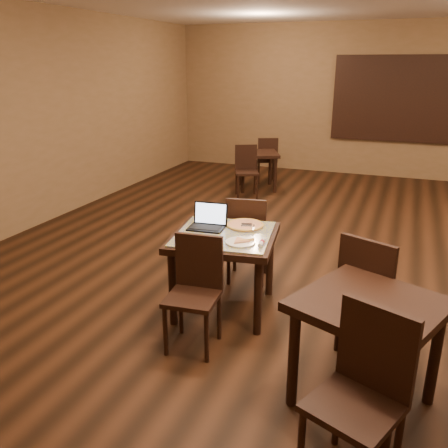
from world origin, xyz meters
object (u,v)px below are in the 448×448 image
at_px(other_table_b_chair_near, 246,168).
at_px(other_table_b, 257,159).
at_px(other_table_b_chair_far, 267,157).
at_px(other_table_c_chair_far, 370,290).
at_px(pizza_pan, 245,226).
at_px(other_table_c_chair_near, 363,387).
at_px(other_table_c, 369,319).
at_px(laptop, 208,221).
at_px(tiled_table, 224,244).
at_px(chair_main_near, 196,285).
at_px(chair_main_far, 247,235).

bearing_deg(other_table_b_chair_near, other_table_b, 61.48).
bearing_deg(other_table_b_chair_far, other_table_b_chair_near, 61.48).
bearing_deg(other_table_c_chair_far, pizza_pan, -1.57).
distance_m(other_table_b_chair_near, other_table_c_chair_far, 4.87).
relative_size(other_table_b_chair_near, other_table_c_chair_near, 0.86).
distance_m(other_table_c, other_table_c_chair_near, 0.61).
xyz_separation_m(laptop, other_table_c, (1.56, -1.01, -0.17)).
relative_size(laptop, other_table_b_chair_near, 0.39).
xyz_separation_m(tiled_table, pizza_pan, (0.12, 0.24, 0.11)).
bearing_deg(other_table_b, laptop, -103.44).
distance_m(laptop, other_table_b_chair_near, 3.93).
relative_size(other_table_b_chair_near, other_table_c_chair_far, 0.86).
relative_size(other_table_b_chair_far, other_table_c_chair_far, 0.86).
bearing_deg(pizza_pan, other_table_c_chair_far, -24.25).
relative_size(chair_main_near, laptop, 2.66).
bearing_deg(other_table_c_chair_near, other_table_b_chair_near, 137.53).
relative_size(chair_main_near, other_table_c_chair_far, 0.91).
xyz_separation_m(other_table_c_chair_near, other_table_c_chair_far, (-0.07, 1.20, 0.00)).
height_order(other_table_c, other_table_c_chair_far, other_table_c_chair_far).
distance_m(chair_main_far, other_table_c_chair_far, 1.60).
distance_m(tiled_table, chair_main_far, 0.63).
bearing_deg(chair_main_far, pizza_pan, 95.98).
height_order(tiled_table, other_table_b_chair_near, other_table_b_chair_near).
distance_m(pizza_pan, other_table_c_chair_far, 1.34).
height_order(pizza_pan, other_table_b_chair_far, other_table_b_chair_far).
relative_size(tiled_table, chair_main_far, 1.10).
height_order(chair_main_near, other_table_c, chair_main_near).
relative_size(chair_main_near, other_table_b_chair_near, 1.05).
bearing_deg(pizza_pan, other_table_c, -42.68).
height_order(tiled_table, other_table_b, tiled_table).
distance_m(laptop, pizza_pan, 0.35).
bearing_deg(chair_main_far, other_table_c_chair_near, 113.37).
bearing_deg(laptop, chair_main_far, 61.58).
bearing_deg(pizza_pan, other_table_b_chair_near, 108.57).
bearing_deg(laptop, pizza_pan, 17.43).
bearing_deg(other_table_c, chair_main_far, 154.18).
distance_m(chair_main_near, other_table_b_chair_far, 5.66).
height_order(tiled_table, pizza_pan, pizza_pan).
relative_size(other_table_c, other_table_c_chair_far, 1.08).
xyz_separation_m(other_table_b_chair_far, other_table_c_chair_near, (2.44, -6.45, 0.08)).
xyz_separation_m(other_table_b, other_table_c_chair_near, (2.48, -5.93, 0.01)).
bearing_deg(other_table_c_chair_near, laptop, 157.46).
distance_m(other_table_b, other_table_b_chair_near, 0.53).
height_order(other_table_b_chair_far, other_table_c_chair_far, other_table_c_chair_far).
bearing_deg(pizza_pan, tiled_table, -116.57).
xyz_separation_m(laptop, other_table_b_chair_near, (-0.91, 3.81, -0.32)).
relative_size(tiled_table, pizza_pan, 3.01).
bearing_deg(tiled_table, pizza_pan, 54.98).
distance_m(pizza_pan, other_table_b_chair_near, 3.88).
xyz_separation_m(laptop, pizza_pan, (0.32, 0.14, -0.05)).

